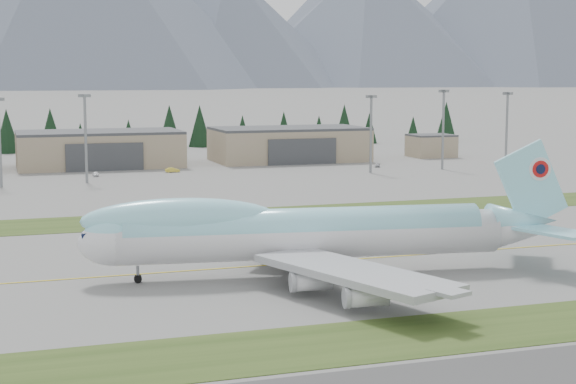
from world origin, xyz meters
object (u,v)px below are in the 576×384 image
object	(u,v)px
boeing_747_freighter	(306,232)
service_vehicle_b	(173,172)
hangar_center	(100,149)
hangar_right	(289,144)
service_vehicle_a	(96,176)
service_vehicle_c	(377,167)

from	to	relation	value
boeing_747_freighter	service_vehicle_b	bearing A→B (deg)	94.63
hangar_center	hangar_right	bearing A→B (deg)	0.00
hangar_center	service_vehicle_b	world-z (taller)	hangar_center
boeing_747_freighter	service_vehicle_a	world-z (taller)	boeing_747_freighter
hangar_right	service_vehicle_b	bearing A→B (deg)	-151.88
service_vehicle_b	service_vehicle_c	bearing A→B (deg)	-91.96
service_vehicle_a	service_vehicle_b	world-z (taller)	service_vehicle_b
boeing_747_freighter	service_vehicle_b	distance (m)	135.47
service_vehicle_a	service_vehicle_b	distance (m)	21.99
hangar_center	service_vehicle_c	bearing A→B (deg)	-18.87
hangar_center	service_vehicle_a	size ratio (longest dim) A/B	12.87
service_vehicle_b	service_vehicle_a	bearing A→B (deg)	100.84
hangar_right	boeing_747_freighter	bearing A→B (deg)	-107.52
hangar_center	hangar_right	xyz separation A→B (m)	(60.00, 0.00, 0.00)
service_vehicle_c	hangar_right	bearing A→B (deg)	150.15
service_vehicle_b	hangar_right	bearing A→B (deg)	-59.71
boeing_747_freighter	service_vehicle_a	xyz separation A→B (m)	(-14.24, 131.81, -6.00)
boeing_747_freighter	service_vehicle_b	world-z (taller)	boeing_747_freighter
hangar_right	service_vehicle_a	size ratio (longest dim) A/B	12.87
hangar_right	service_vehicle_c	distance (m)	33.51
boeing_747_freighter	hangar_center	size ratio (longest dim) A/B	1.44
service_vehicle_c	service_vehicle_b	bearing A→B (deg)	-159.17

